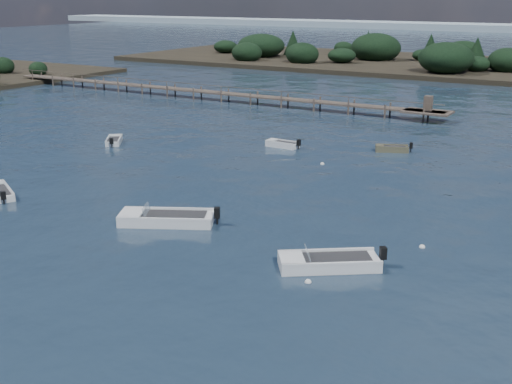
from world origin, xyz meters
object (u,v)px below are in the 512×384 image
Objects in this scene: tender_far_grey_b at (392,150)px; dinghy_mid_white_b at (329,264)px; dinghy_mid_white_a at (166,220)px; tender_far_white at (282,145)px; tender_far_grey at (114,142)px; jetty at (225,94)px.

dinghy_mid_white_b reaches higher than tender_far_grey_b.
dinghy_mid_white_a is (-5.41, -24.17, 0.03)m from tender_far_grey_b.
dinghy_mid_white_b reaches higher than tender_far_white.
jetty is at bearing 99.99° from tender_far_grey.
tender_far_grey_b is 1.00× the size of tender_far_grey.
tender_far_grey_b is at bearing 20.57° from tender_far_white.
dinghy_mid_white_b is 26.14m from tender_far_white.
dinghy_mid_white_b is at bearing -77.60° from tender_far_grey_b.
tender_far_white is at bearing 123.52° from dinghy_mid_white_b.
tender_far_white is at bearing -45.30° from jetty.
tender_far_grey_b is 0.05× the size of jetty.
tender_far_white is (-3.50, 20.83, -0.02)m from dinghy_mid_white_a.
tender_far_grey_b is 9.51m from tender_far_white.
tender_far_white is (-8.91, -3.34, 0.01)m from tender_far_grey_b.
dinghy_mid_white_b reaches higher than tender_far_grey.
jetty is at bearing 129.10° from dinghy_mid_white_b.
tender_far_grey is (-28.32, 15.33, -0.02)m from dinghy_mid_white_b.
tender_far_grey_b is 24.77m from dinghy_mid_white_a.
jetty is at bearing 134.70° from tender_far_white.
dinghy_mid_white_b is 10.98m from dinghy_mid_white_a.
dinghy_mid_white_a is at bearing -39.58° from tender_far_grey.
dinghy_mid_white_b is 51.87m from jetty.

